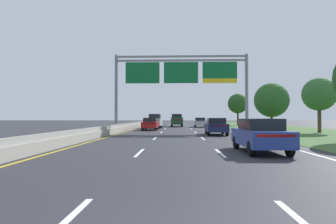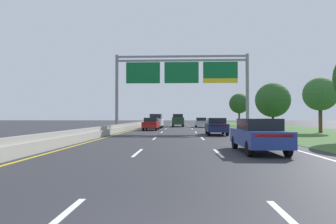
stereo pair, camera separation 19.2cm
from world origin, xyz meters
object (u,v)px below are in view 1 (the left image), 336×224
Objects in this scene: overhead_sign_gantry at (181,76)px; car_silver_right_lane_sedan at (200,122)px; car_red_left_lane_sedan at (150,124)px; roadside_tree_distant at (238,104)px; car_white_left_lane_suv at (155,121)px; pickup_truck_darkgreen at (177,120)px; car_blue_right_lane_sedan at (260,135)px; roadside_tree_far at (272,100)px; car_navy_right_lane_sedan at (216,126)px; roadside_tree_mid at (319,94)px.

overhead_sign_gantry is 16.42m from car_silver_right_lane_sedan.
car_red_left_lane_sedan is 25.73m from roadside_tree_distant.
car_red_left_lane_sedan is at bearing 179.75° from car_white_left_lane_suv.
pickup_truck_darkgreen is at bearing 91.68° from overhead_sign_gantry.
roadside_tree_distant is (8.15, 9.35, 3.49)m from car_silver_right_lane_sedan.
car_blue_right_lane_sedan is at bearing -165.85° from car_white_left_lane_suv.
car_silver_right_lane_sedan is at bearing -131.05° from roadside_tree_distant.
roadside_tree_far is at bearing -19.39° from car_blue_right_lane_sedan.
car_navy_right_lane_sedan is 0.71× the size of roadside_tree_distant.
car_white_left_lane_suv is at bearing 13.28° from car_blue_right_lane_sedan.
pickup_truck_darkgreen is at bearing 56.89° from car_silver_right_lane_sedan.
car_red_left_lane_sedan and car_navy_right_lane_sedan have the same top height.
roadside_tree_far reaches higher than pickup_truck_darkgreen.
car_silver_right_lane_sedan is at bearing -59.22° from car_white_left_lane_suv.
car_blue_right_lane_sedan is 31.24m from roadside_tree_far.
car_silver_right_lane_sedan is 8.18m from car_white_left_lane_suv.
car_blue_right_lane_sedan is 0.76× the size of roadside_tree_mid.
roadside_tree_far is at bearing -112.00° from car_silver_right_lane_sedan.
car_white_left_lane_suv is 17.59m from roadside_tree_far.
roadside_tree_distant is at bearing 98.78° from roadside_tree_far.
pickup_truck_darkgreen is 14.12m from roadside_tree_distant.
roadside_tree_distant reaches higher than roadside_tree_mid.
roadside_tree_far reaches higher than car_silver_right_lane_sedan.
car_white_left_lane_suv is at bearing 121.43° from car_silver_right_lane_sedan.
car_white_left_lane_suv is at bearing 108.81° from overhead_sign_gantry.
roadside_tree_far is (10.37, 16.17, 3.35)m from car_navy_right_lane_sedan.
car_silver_right_lane_sedan is (3.30, 15.15, -5.42)m from overhead_sign_gantry.
pickup_truck_darkgreen is at bearing 10.79° from car_navy_right_lane_sedan.
roadside_tree_distant is (11.45, 24.50, -1.93)m from overhead_sign_gantry.
pickup_truck_darkgreen is at bearing 5.84° from car_blue_right_lane_sedan.
car_red_left_lane_sedan is 18.93m from roadside_tree_far.
car_blue_right_lane_sedan is (3.48, -18.60, -5.42)m from overhead_sign_gantry.
roadside_tree_far is (10.08, 29.38, 3.35)m from car_blue_right_lane_sedan.
car_blue_right_lane_sedan and car_silver_right_lane_sedan have the same top height.
roadside_tree_mid reaches higher than car_blue_right_lane_sedan.
roadside_tree_far reaches higher than car_white_left_lane_suv.
pickup_truck_darkgreen is 24.79m from roadside_tree_mid.
roadside_tree_far is at bearing -81.22° from roadside_tree_distant.
car_red_left_lane_sedan is 11.82m from car_navy_right_lane_sedan.
overhead_sign_gantry is 2.24× the size of roadside_tree_far.
car_red_left_lane_sedan is (-3.32, -13.64, -0.26)m from pickup_truck_darkgreen.
car_blue_right_lane_sedan is 43.97m from roadside_tree_distant.
car_red_left_lane_sedan is at bearing -159.03° from roadside_tree_far.
pickup_truck_darkgreen is 1.22× the size of car_navy_right_lane_sedan.
car_red_left_lane_sedan and car_silver_right_lane_sedan have the same top height.
car_navy_right_lane_sedan is at bearing -59.40° from overhead_sign_gantry.
car_navy_right_lane_sedan is at bearing -142.61° from car_red_left_lane_sedan.
car_blue_right_lane_sedan is at bearing -100.47° from roadside_tree_distant.
car_navy_right_lane_sedan is at bearing -162.40° from roadside_tree_mid.
roadside_tree_mid is (11.09, -16.99, 3.20)m from car_silver_right_lane_sedan.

